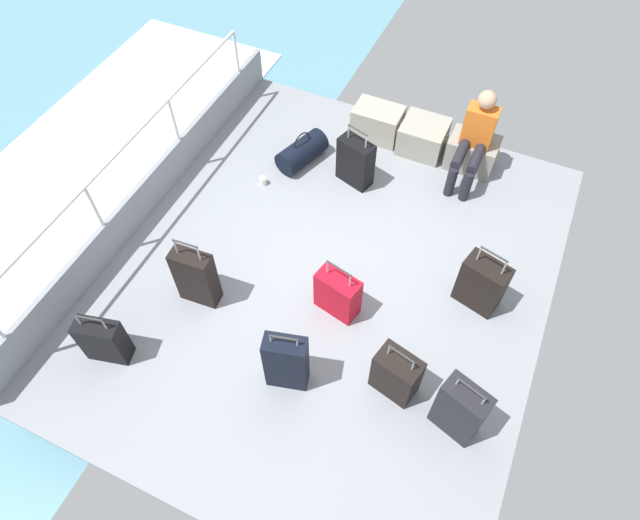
{
  "coord_description": "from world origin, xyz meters",
  "views": [
    {
      "loc": [
        1.28,
        -3.0,
        4.77
      ],
      "look_at": [
        -0.06,
        -0.05,
        0.25
      ],
      "focal_mm": 31.08,
      "sensor_mm": 36.0,
      "label": 1
    }
  ],
  "objects_px": {
    "suitcase_1": "(196,277)",
    "cargo_crate_1": "(423,137)",
    "suitcase_7": "(396,374)",
    "suitcase_2": "(482,284)",
    "passenger_seated": "(475,138)",
    "suitcase_3": "(460,410)",
    "suitcase_0": "(355,162)",
    "cargo_crate_2": "(472,153)",
    "suitcase_6": "(103,340)",
    "suitcase_4": "(338,294)",
    "suitcase_5": "(286,362)",
    "duffel_bag": "(302,152)",
    "cargo_crate_0": "(377,122)",
    "paper_cup": "(263,181)"
  },
  "relations": [
    {
      "from": "suitcase_0",
      "to": "suitcase_6",
      "type": "xyz_separation_m",
      "value": [
        -1.22,
        -3.03,
        -0.03
      ]
    },
    {
      "from": "passenger_seated",
      "to": "suitcase_3",
      "type": "xyz_separation_m",
      "value": [
        0.74,
        -2.98,
        -0.24
      ]
    },
    {
      "from": "cargo_crate_2",
      "to": "passenger_seated",
      "type": "xyz_separation_m",
      "value": [
        0.0,
        -0.18,
        0.38
      ]
    },
    {
      "from": "cargo_crate_1",
      "to": "passenger_seated",
      "type": "xyz_separation_m",
      "value": [
        0.61,
        -0.22,
        0.39
      ]
    },
    {
      "from": "cargo_crate_1",
      "to": "suitcase_6",
      "type": "height_order",
      "value": "suitcase_6"
    },
    {
      "from": "suitcase_1",
      "to": "cargo_crate_1",
      "type": "bearing_deg",
      "value": 65.86
    },
    {
      "from": "cargo_crate_1",
      "to": "cargo_crate_0",
      "type": "bearing_deg",
      "value": 179.81
    },
    {
      "from": "duffel_bag",
      "to": "suitcase_3",
      "type": "bearing_deg",
      "value": -42.61
    },
    {
      "from": "suitcase_2",
      "to": "suitcase_7",
      "type": "height_order",
      "value": "suitcase_2"
    },
    {
      "from": "suitcase_0",
      "to": "suitcase_2",
      "type": "relative_size",
      "value": 0.98
    },
    {
      "from": "suitcase_4",
      "to": "suitcase_5",
      "type": "distance_m",
      "value": 0.9
    },
    {
      "from": "cargo_crate_2",
      "to": "cargo_crate_1",
      "type": "bearing_deg",
      "value": 176.63
    },
    {
      "from": "suitcase_0",
      "to": "suitcase_4",
      "type": "height_order",
      "value": "suitcase_0"
    },
    {
      "from": "suitcase_7",
      "to": "suitcase_4",
      "type": "bearing_deg",
      "value": 145.25
    },
    {
      "from": "passenger_seated",
      "to": "suitcase_4",
      "type": "xyz_separation_m",
      "value": [
        -0.65,
        -2.31,
        -0.33
      ]
    },
    {
      "from": "cargo_crate_2",
      "to": "suitcase_0",
      "type": "distance_m",
      "value": 1.42
    },
    {
      "from": "duffel_bag",
      "to": "paper_cup",
      "type": "xyz_separation_m",
      "value": [
        -0.25,
        -0.53,
        -0.1
      ]
    },
    {
      "from": "suitcase_5",
      "to": "duffel_bag",
      "type": "bearing_deg",
      "value": 112.94
    },
    {
      "from": "cargo_crate_1",
      "to": "suitcase_6",
      "type": "distance_m",
      "value": 4.26
    },
    {
      "from": "suitcase_6",
      "to": "passenger_seated",
      "type": "bearing_deg",
      "value": 56.9
    },
    {
      "from": "cargo_crate_0",
      "to": "suitcase_6",
      "type": "bearing_deg",
      "value": -106.86
    },
    {
      "from": "suitcase_0",
      "to": "cargo_crate_2",
      "type": "bearing_deg",
      "value": 34.74
    },
    {
      "from": "cargo_crate_0",
      "to": "suitcase_0",
      "type": "xyz_separation_m",
      "value": [
        0.05,
        -0.84,
        0.09
      ]
    },
    {
      "from": "suitcase_2",
      "to": "suitcase_6",
      "type": "relative_size",
      "value": 1.16
    },
    {
      "from": "suitcase_7",
      "to": "suitcase_2",
      "type": "bearing_deg",
      "value": 70.32
    },
    {
      "from": "cargo_crate_2",
      "to": "suitcase_1",
      "type": "height_order",
      "value": "suitcase_1"
    },
    {
      "from": "cargo_crate_2",
      "to": "suitcase_4",
      "type": "height_order",
      "value": "suitcase_4"
    },
    {
      "from": "suitcase_1",
      "to": "suitcase_6",
      "type": "bearing_deg",
      "value": -115.89
    },
    {
      "from": "suitcase_2",
      "to": "suitcase_3",
      "type": "relative_size",
      "value": 1.0
    },
    {
      "from": "suitcase_0",
      "to": "cargo_crate_1",
      "type": "bearing_deg",
      "value": 56.93
    },
    {
      "from": "cargo_crate_1",
      "to": "cargo_crate_2",
      "type": "height_order",
      "value": "cargo_crate_2"
    },
    {
      "from": "suitcase_2",
      "to": "suitcase_3",
      "type": "distance_m",
      "value": 1.33
    },
    {
      "from": "suitcase_0",
      "to": "suitcase_6",
      "type": "relative_size",
      "value": 1.14
    },
    {
      "from": "suitcase_1",
      "to": "suitcase_7",
      "type": "height_order",
      "value": "suitcase_1"
    },
    {
      "from": "suitcase_6",
      "to": "suitcase_3",
      "type": "bearing_deg",
      "value": 12.28
    },
    {
      "from": "suitcase_0",
      "to": "suitcase_7",
      "type": "bearing_deg",
      "value": -59.7
    },
    {
      "from": "cargo_crate_2",
      "to": "suitcase_6",
      "type": "distance_m",
      "value": 4.52
    },
    {
      "from": "suitcase_5",
      "to": "passenger_seated",
      "type": "bearing_deg",
      "value": 76.74
    },
    {
      "from": "passenger_seated",
      "to": "suitcase_1",
      "type": "xyz_separation_m",
      "value": [
        -1.95,
        -2.76,
        -0.23
      ]
    },
    {
      "from": "cargo_crate_0",
      "to": "cargo_crate_2",
      "type": "relative_size",
      "value": 1.04
    },
    {
      "from": "passenger_seated",
      "to": "suitcase_2",
      "type": "xyz_separation_m",
      "value": [
        0.58,
        -1.65,
        -0.28
      ]
    },
    {
      "from": "suitcase_1",
      "to": "suitcase_4",
      "type": "height_order",
      "value": "suitcase_1"
    },
    {
      "from": "cargo_crate_0",
      "to": "cargo_crate_2",
      "type": "bearing_deg",
      "value": -1.8
    },
    {
      "from": "paper_cup",
      "to": "passenger_seated",
      "type": "bearing_deg",
      "value": 28.02
    },
    {
      "from": "suitcase_3",
      "to": "duffel_bag",
      "type": "height_order",
      "value": "suitcase_3"
    },
    {
      "from": "suitcase_6",
      "to": "duffel_bag",
      "type": "relative_size",
      "value": 0.98
    },
    {
      "from": "suitcase_1",
      "to": "suitcase_3",
      "type": "relative_size",
      "value": 1.12
    },
    {
      "from": "suitcase_1",
      "to": "suitcase_4",
      "type": "xyz_separation_m",
      "value": [
        1.3,
        0.45,
        -0.09
      ]
    },
    {
      "from": "suitcase_2",
      "to": "suitcase_0",
      "type": "bearing_deg",
      "value": 149.31
    },
    {
      "from": "cargo_crate_1",
      "to": "suitcase_0",
      "type": "relative_size",
      "value": 0.74
    }
  ]
}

